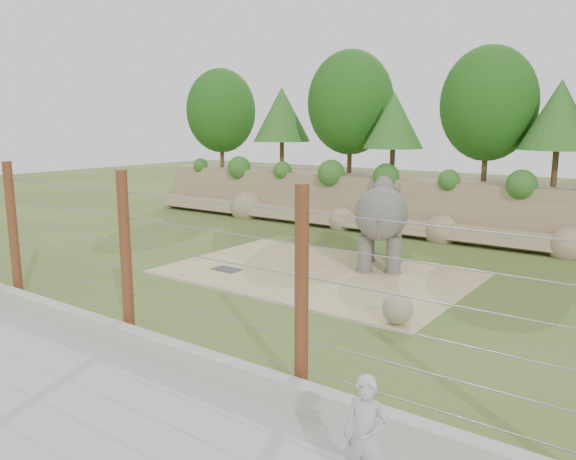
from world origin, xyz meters
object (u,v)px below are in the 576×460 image
Objects in this scene: elephant at (381,226)px; zookeeper at (365,437)px; stone_ball at (398,309)px; barrier_fence at (126,255)px.

elephant reaches higher than zookeeper.
stone_ball is (3.01, -4.99, -1.08)m from elephant.
barrier_fence reaches higher than elephant.
stone_ball is 0.46× the size of zookeeper.
stone_ball is 6.82m from barrier_fence.
zookeeper is at bearing -14.64° from barrier_fence.
elephant is at bearing 121.07° from stone_ball.
elephant is 9.68m from barrier_fence.
zookeeper reaches higher than stone_ball.
stone_ball is at bearing 102.41° from zookeeper.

